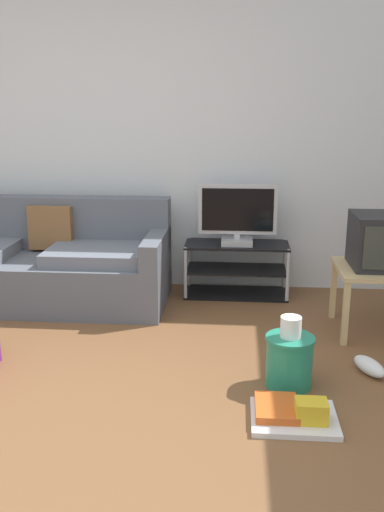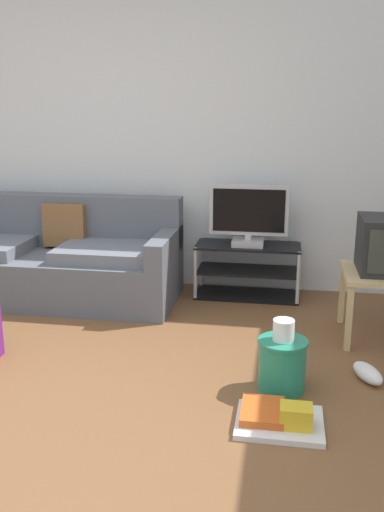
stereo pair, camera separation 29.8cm
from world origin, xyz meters
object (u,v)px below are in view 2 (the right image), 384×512
Objects in this scene: couch at (50,261)px; tv_stand at (247,270)px; floor_tray at (279,418)px; flat_tv at (249,216)px; cleaning_bucket at (282,361)px.

tv_stand is at bearing 9.73° from couch.
floor_tray is at bearing -81.26° from tv_stand.
tv_stand is 0.47m from flat_tv.
tv_stand is at bearing 101.05° from cleaning_bucket.
tv_stand is 1.35× the size of flat_tv.
flat_tv reaches higher than cleaning_bucket.
cleaning_bucket is at bearing 88.85° from floor_tray.
tv_stand is (1.63, 0.28, -0.09)m from couch.
flat_tv is 2.08m from floor_tray.
floor_tray is (0.30, -1.96, -0.65)m from flat_tv.
flat_tv reaches higher than tv_stand.
couch is 2.35m from cleaning_bucket.
couch reaches higher than tv_stand.
couch is 2.48× the size of tv_stand.
flat_tv is 1.52× the size of cleaning_bucket.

